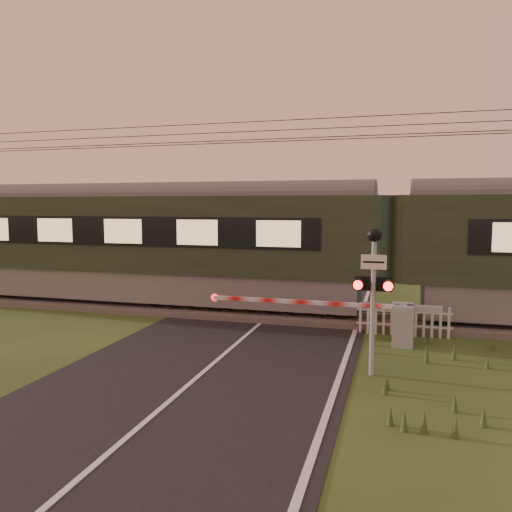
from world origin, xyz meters
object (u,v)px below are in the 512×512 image
(train, at_px, (392,246))
(boom_gate, at_px, (392,322))
(picket_fence, at_px, (404,320))
(crossing_signal, at_px, (374,274))

(train, relative_size, boom_gate, 7.00)
(train, height_order, boom_gate, train)
(boom_gate, xyz_separation_m, picket_fence, (0.30, 0.88, -0.15))
(train, xyz_separation_m, boom_gate, (0.07, -2.77, -1.67))
(train, relative_size, crossing_signal, 13.87)
(picket_fence, bearing_deg, train, 101.09)
(boom_gate, distance_m, crossing_signal, 2.94)
(crossing_signal, relative_size, picket_fence, 1.23)
(boom_gate, height_order, picket_fence, boom_gate)
(train, bearing_deg, crossing_signal, -93.15)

